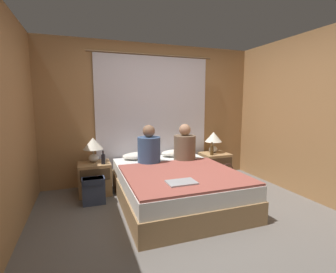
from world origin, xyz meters
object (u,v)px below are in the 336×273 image
at_px(nightstand_left, 95,178).
at_px(person_right_in_bed, 185,146).
at_px(beer_bottle_on_right_stand, 212,150).
at_px(bed, 175,186).
at_px(pillow_right, 176,153).
at_px(nightstand_right, 215,166).
at_px(person_left_in_bed, 149,148).
at_px(pillow_left, 139,156).
at_px(lamp_right, 213,139).
at_px(laptop_on_bed, 181,182).
at_px(backpack_on_floor, 94,189).
at_px(beer_bottle_on_left_stand, 103,159).
at_px(lamp_left, 93,146).
at_px(handbag_on_floor, 227,179).

relative_size(nightstand_left, person_right_in_bed, 0.81).
distance_m(person_right_in_bed, beer_bottle_on_right_stand, 0.63).
bearing_deg(bed, pillow_right, 67.52).
xyz_separation_m(nightstand_right, person_left_in_bed, (-1.36, -0.25, 0.48)).
relative_size(person_left_in_bed, beer_bottle_on_right_stand, 2.61).
relative_size(pillow_left, person_left_in_bed, 0.91).
bearing_deg(lamp_right, pillow_left, 178.77).
distance_m(beer_bottle_on_right_stand, laptop_on_bed, 1.70).
bearing_deg(beer_bottle_on_right_stand, backpack_on_floor, -171.89).
distance_m(nightstand_right, backpack_on_floor, 2.28).
bearing_deg(beer_bottle_on_right_stand, lamp_right, 54.24).
distance_m(nightstand_right, beer_bottle_on_right_stand, 0.39).
xyz_separation_m(nightstand_right, lamp_right, (0.00, 0.08, 0.52)).
bearing_deg(beer_bottle_on_right_stand, person_left_in_bed, -173.53).
bearing_deg(backpack_on_floor, lamp_right, 12.41).
bearing_deg(backpack_on_floor, nightstand_right, 10.50).
relative_size(person_left_in_bed, backpack_on_floor, 1.61).
xyz_separation_m(pillow_left, laptop_on_bed, (0.17, -1.49, -0.02)).
xyz_separation_m(pillow_right, beer_bottle_on_left_stand, (-1.31, -0.22, 0.04)).
bearing_deg(laptop_on_bed, beer_bottle_on_left_stand, 121.92).
xyz_separation_m(nightstand_left, pillow_left, (0.75, 0.11, 0.29)).
height_order(lamp_right, backpack_on_floor, lamp_right).
bearing_deg(beer_bottle_on_left_stand, nightstand_right, 3.21).
bearing_deg(backpack_on_floor, bed, -15.57).
distance_m(nightstand_right, pillow_right, 0.81).
relative_size(lamp_left, lamp_right, 1.00).
bearing_deg(bed, nightstand_right, 33.66).
height_order(lamp_left, beer_bottle_on_right_stand, lamp_left).
height_order(nightstand_left, pillow_left, pillow_left).
relative_size(pillow_right, beer_bottle_on_right_stand, 2.37).
bearing_deg(nightstand_right, pillow_right, 171.74).
bearing_deg(beer_bottle_on_right_stand, pillow_right, 159.82).
bearing_deg(person_left_in_bed, nightstand_right, 10.58).
xyz_separation_m(lamp_right, beer_bottle_on_left_stand, (-2.06, -0.19, -0.19)).
bearing_deg(handbag_on_floor, lamp_right, 89.58).
bearing_deg(nightstand_left, person_left_in_bed, -16.89).
height_order(nightstand_right, person_right_in_bed, person_right_in_bed).
distance_m(pillow_left, beer_bottle_on_right_stand, 1.33).
bearing_deg(backpack_on_floor, lamp_left, 85.40).
bearing_deg(nightstand_left, lamp_right, 2.03).
height_order(nightstand_right, person_left_in_bed, person_left_in_bed).
bearing_deg(beer_bottle_on_right_stand, bed, -147.30).
height_order(beer_bottle_on_left_stand, backpack_on_floor, beer_bottle_on_left_stand).
bearing_deg(backpack_on_floor, beer_bottle_on_right_stand, 8.11).
relative_size(nightstand_right, pillow_right, 0.89).
height_order(nightstand_left, pillow_right, pillow_right).
bearing_deg(lamp_right, person_right_in_bed, -155.86).
height_order(lamp_right, laptop_on_bed, lamp_right).
bearing_deg(lamp_right, pillow_right, 177.62).
bearing_deg(bed, lamp_left, 143.62).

